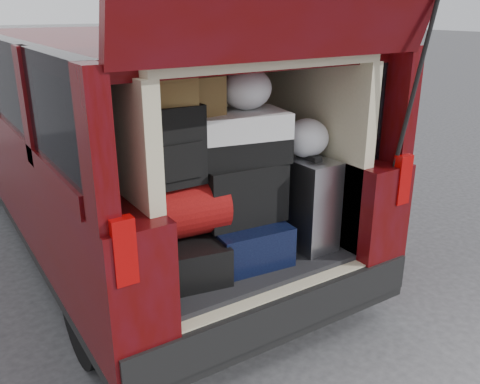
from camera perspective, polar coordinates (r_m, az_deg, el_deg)
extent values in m
plane|color=#323234|center=(3.31, 1.00, -16.68)|extent=(80.00, 80.00, 0.00)
cylinder|color=black|center=(3.15, -16.08, -12.60)|extent=(0.24, 0.64, 0.64)
cylinder|color=black|center=(3.85, 7.88, -5.67)|extent=(0.24, 0.64, 0.64)
cylinder|color=black|center=(6.54, -11.26, 5.00)|extent=(0.24, 0.64, 0.64)
cube|color=black|center=(4.83, -12.85, -1.27)|extent=(1.90, 4.85, 0.08)
cube|color=#500602|center=(4.51, -22.63, 2.02)|extent=(0.33, 4.85, 0.80)
cube|color=#500602|center=(5.00, -4.80, 5.20)|extent=(0.33, 4.85, 0.80)
cube|color=#500602|center=(4.52, -14.34, 16.35)|extent=(1.82, 4.46, 0.10)
cube|color=black|center=(4.24, -24.97, 10.97)|extent=(0.12, 4.25, 0.68)
cube|color=black|center=(4.82, -3.46, 13.64)|extent=(0.12, 4.25, 0.68)
cube|color=black|center=(2.88, 4.35, -13.16)|extent=(1.86, 0.16, 0.22)
cube|color=#990505|center=(2.18, -12.95, -6.49)|extent=(0.10, 0.06, 0.30)
cube|color=#990505|center=(3.15, 17.70, 1.36)|extent=(0.10, 0.06, 0.30)
cube|color=black|center=(3.23, -1.69, -6.79)|extent=(1.24, 1.05, 0.06)
cube|color=beige|center=(2.74, -13.70, 1.33)|extent=(0.08, 1.05, 1.15)
cube|color=beige|center=(3.38, 7.84, 5.27)|extent=(0.08, 1.05, 1.15)
cube|color=beige|center=(3.47, -6.60, 5.73)|extent=(1.34, 0.06, 1.15)
cube|color=beige|center=(2.89, -1.95, 15.14)|extent=(1.34, 1.05, 0.06)
cylinder|color=black|center=(2.96, 19.81, 12.56)|extent=(0.02, 0.90, 0.76)
cube|color=black|center=(3.35, -1.65, -10.53)|extent=(1.24, 1.05, 0.55)
cube|color=black|center=(2.92, -6.39, -6.89)|extent=(0.49, 0.61, 0.22)
cube|color=black|center=(3.08, 0.06, -5.11)|extent=(0.50, 0.59, 0.24)
cube|color=silver|center=(3.18, 7.53, -1.21)|extent=(0.24, 0.38, 0.57)
cube|color=maroon|center=(2.82, -6.59, -1.95)|extent=(0.51, 0.36, 0.32)
cube|color=black|center=(2.97, 0.09, 0.05)|extent=(0.51, 0.33, 0.35)
cube|color=black|center=(2.68, -7.40, 5.18)|extent=(0.30, 0.18, 0.42)
cube|color=silver|center=(2.89, -1.10, 6.11)|extent=(0.69, 0.45, 0.29)
cube|color=brown|center=(2.64, -7.36, 11.68)|extent=(0.22, 0.19, 0.18)
cube|color=brown|center=(2.79, -4.31, 10.76)|extent=(0.22, 0.18, 0.21)
ellipsoid|color=silver|center=(2.92, 0.69, 11.53)|extent=(0.35, 0.33, 0.24)
ellipsoid|color=silver|center=(3.10, 7.51, 6.02)|extent=(0.30, 0.28, 0.24)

